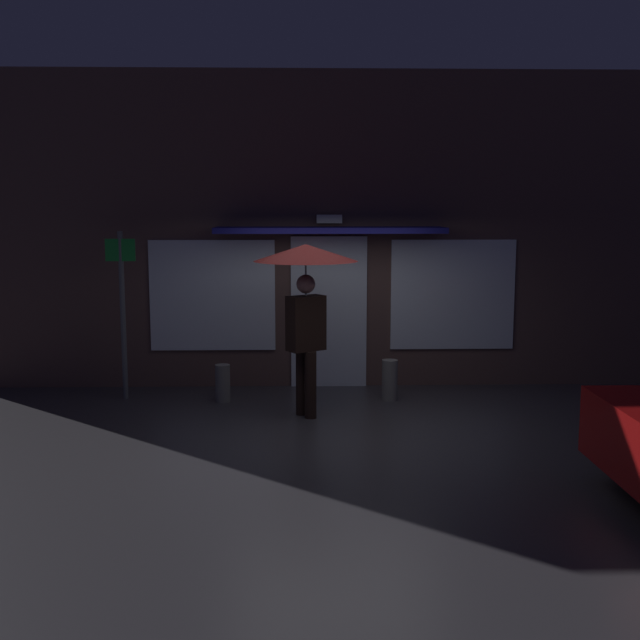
{
  "coord_description": "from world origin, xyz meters",
  "views": [
    {
      "loc": [
        -0.45,
        -9.12,
        2.65
      ],
      "look_at": [
        -0.18,
        0.52,
        1.23
      ],
      "focal_mm": 44.05,
      "sensor_mm": 36.0,
      "label": 1
    }
  ],
  "objects_px": {
    "sidewalk_bollard": "(223,383)",
    "sidewalk_bollard_2": "(390,380)",
    "person_with_umbrella": "(306,276)",
    "street_sign_post": "(122,305)"
  },
  "relations": [
    {
      "from": "street_sign_post",
      "to": "sidewalk_bollard_2",
      "type": "height_order",
      "value": "street_sign_post"
    },
    {
      "from": "person_with_umbrella",
      "to": "sidewalk_bollard",
      "type": "height_order",
      "value": "person_with_umbrella"
    },
    {
      "from": "person_with_umbrella",
      "to": "sidewalk_bollard_2",
      "type": "relative_size",
      "value": 3.88
    },
    {
      "from": "sidewalk_bollard",
      "to": "sidewalk_bollard_2",
      "type": "distance_m",
      "value": 2.27
    },
    {
      "from": "person_with_umbrella",
      "to": "sidewalk_bollard_2",
      "type": "xyz_separation_m",
      "value": [
        1.15,
        0.79,
        -1.5
      ]
    },
    {
      "from": "person_with_umbrella",
      "to": "street_sign_post",
      "type": "height_order",
      "value": "street_sign_post"
    },
    {
      "from": "sidewalk_bollard",
      "to": "sidewalk_bollard_2",
      "type": "relative_size",
      "value": 0.91
    },
    {
      "from": "street_sign_post",
      "to": "sidewalk_bollard",
      "type": "height_order",
      "value": "street_sign_post"
    },
    {
      "from": "sidewalk_bollard",
      "to": "sidewalk_bollard_2",
      "type": "bearing_deg",
      "value": 0.39
    },
    {
      "from": "sidewalk_bollard",
      "to": "sidewalk_bollard_2",
      "type": "xyz_separation_m",
      "value": [
        2.27,
        0.02,
        0.02
      ]
    }
  ]
}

